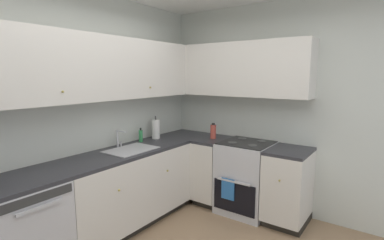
{
  "coord_description": "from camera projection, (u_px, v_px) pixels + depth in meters",
  "views": [
    {
      "loc": [
        -1.73,
        -1.17,
        1.75
      ],
      "look_at": [
        0.98,
        0.79,
        1.24
      ],
      "focal_mm": 27.34,
      "sensor_mm": 36.0,
      "label": 1
    }
  ],
  "objects": [
    {
      "name": "soap_bottle",
      "position": [
        141.0,
        136.0,
        3.75
      ],
      "size": [
        0.05,
        0.05,
        0.18
      ],
      "color": "#338C4C",
      "rests_on": "countertop_back"
    },
    {
      "name": "lower_cabinets_right",
      "position": [
        252.0,
        180.0,
        3.7
      ],
      "size": [
        0.62,
        1.43,
        0.87
      ],
      "color": "silver",
      "rests_on": "ground_plane"
    },
    {
      "name": "oven_range",
      "position": [
        246.0,
        177.0,
        3.76
      ],
      "size": [
        0.68,
        0.62,
        1.05
      ],
      "color": "silver",
      "rests_on": "ground_plane"
    },
    {
      "name": "countertop_right",
      "position": [
        253.0,
        146.0,
        3.63
      ],
      "size": [
        0.6,
        1.43,
        0.03
      ],
      "color": "#2D2D33",
      "rests_on": "lower_cabinets_right"
    },
    {
      "name": "countertop_back",
      "position": [
        125.0,
        152.0,
        3.32
      ],
      "size": [
        2.88,
        0.6,
        0.03
      ],
      "primitive_type": "cube",
      "color": "#2D2D33",
      "rests_on": "lower_cabinets_back"
    },
    {
      "name": "dishwasher",
      "position": [
        24.0,
        232.0,
        2.48
      ],
      "size": [
        0.6,
        0.63,
        0.87
      ],
      "color": "silver",
      "rests_on": "ground_plane"
    },
    {
      "name": "upper_cabinets_back",
      "position": [
        102.0,
        68.0,
        3.13
      ],
      "size": [
        2.56,
        0.34,
        0.68
      ],
      "color": "silver"
    },
    {
      "name": "wall_right",
      "position": [
        286.0,
        110.0,
        3.66
      ],
      "size": [
        0.05,
        3.37,
        2.65
      ],
      "primitive_type": "cube",
      "color": "silver",
      "rests_on": "ground_plane"
    },
    {
      "name": "lower_cabinets_back",
      "position": [
        127.0,
        189.0,
        3.4
      ],
      "size": [
        1.67,
        0.62,
        0.87
      ],
      "color": "silver",
      "rests_on": "ground_plane"
    },
    {
      "name": "faucet",
      "position": [
        119.0,
        137.0,
        3.46
      ],
      "size": [
        0.07,
        0.16,
        0.21
      ],
      "color": "silver",
      "rests_on": "countertop_back"
    },
    {
      "name": "oil_bottle",
      "position": [
        213.0,
        131.0,
        3.95
      ],
      "size": [
        0.08,
        0.08,
        0.21
      ],
      "color": "#BF4C3F",
      "rests_on": "countertop_right"
    },
    {
      "name": "paper_towel_roll",
      "position": [
        156.0,
        129.0,
        3.95
      ],
      "size": [
        0.11,
        0.11,
        0.32
      ],
      "color": "white",
      "rests_on": "countertop_back"
    },
    {
      "name": "sink",
      "position": [
        131.0,
        153.0,
        3.36
      ],
      "size": [
        0.56,
        0.4,
        0.1
      ],
      "color": "#B7B7BC",
      "rests_on": "countertop_back"
    },
    {
      "name": "wall_back",
      "position": [
        71.0,
        116.0,
        3.09
      ],
      "size": [
        3.87,
        0.05,
        2.65
      ],
      "primitive_type": "cube",
      "color": "silver",
      "rests_on": "ground_plane"
    },
    {
      "name": "upper_cabinets_right",
      "position": [
        234.0,
        70.0,
        3.81
      ],
      "size": [
        0.32,
        1.98,
        0.68
      ],
      "color": "silver"
    }
  ]
}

